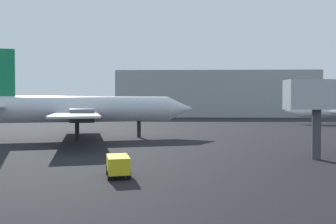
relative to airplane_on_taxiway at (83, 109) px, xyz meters
name	(u,v)px	position (x,y,z in m)	size (l,w,h in m)	color
airplane_on_taxiway	(83,109)	(0.00, 0.00, 0.00)	(28.57, 27.35, 11.13)	silver
baggage_cart	(118,165)	(8.38, -22.56, -3.01)	(1.90, 2.65, 1.30)	gold
terminal_building	(215,94)	(24.41, 73.10, 3.62)	(64.13, 18.55, 14.79)	#999EA3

